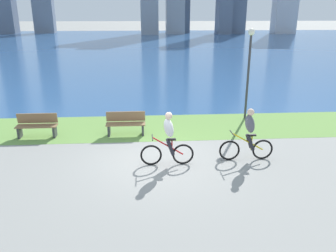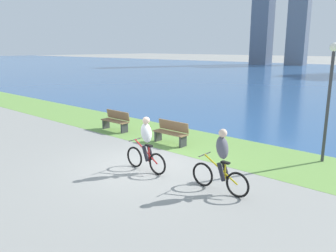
{
  "view_description": "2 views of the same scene",
  "coord_description": "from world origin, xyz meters",
  "px_view_note": "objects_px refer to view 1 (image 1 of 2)",
  "views": [
    {
      "loc": [
        -0.32,
        -9.89,
        4.58
      ],
      "look_at": [
        0.41,
        0.71,
        0.93
      ],
      "focal_mm": 36.09,
      "sensor_mm": 36.0,
      "label": 1
    },
    {
      "loc": [
        7.41,
        -7.26,
        3.73
      ],
      "look_at": [
        0.27,
        0.79,
        1.23
      ],
      "focal_mm": 36.3,
      "sensor_mm": 36.0,
      "label": 2
    }
  ],
  "objects_px": {
    "cyclist_trailing": "(248,135)",
    "bench_far_along_path": "(37,125)",
    "cyclist_lead": "(168,139)",
    "lamppost_tall": "(249,61)",
    "bench_near_path": "(126,123)"
  },
  "relations": [
    {
      "from": "bench_far_along_path",
      "to": "bench_near_path",
      "type": "bearing_deg",
      "value": 0.29
    },
    {
      "from": "cyclist_lead",
      "to": "cyclist_trailing",
      "type": "bearing_deg",
      "value": 4.47
    },
    {
      "from": "lamppost_tall",
      "to": "cyclist_lead",
      "type": "bearing_deg",
      "value": -129.52
    },
    {
      "from": "cyclist_trailing",
      "to": "lamppost_tall",
      "type": "bearing_deg",
      "value": 74.59
    },
    {
      "from": "cyclist_lead",
      "to": "cyclist_trailing",
      "type": "relative_size",
      "value": 0.98
    },
    {
      "from": "cyclist_lead",
      "to": "bench_far_along_path",
      "type": "distance_m",
      "value": 5.57
    },
    {
      "from": "bench_near_path",
      "to": "lamppost_tall",
      "type": "bearing_deg",
      "value": 18.43
    },
    {
      "from": "cyclist_trailing",
      "to": "bench_far_along_path",
      "type": "xyz_separation_m",
      "value": [
        -7.35,
        2.6,
        -0.39
      ]
    },
    {
      "from": "cyclist_trailing",
      "to": "bench_far_along_path",
      "type": "bearing_deg",
      "value": 160.49
    },
    {
      "from": "cyclist_trailing",
      "to": "bench_near_path",
      "type": "distance_m",
      "value": 4.8
    },
    {
      "from": "bench_near_path",
      "to": "bench_far_along_path",
      "type": "bearing_deg",
      "value": -179.71
    },
    {
      "from": "bench_near_path",
      "to": "bench_far_along_path",
      "type": "xyz_separation_m",
      "value": [
        -3.35,
        -0.02,
        0.0
      ]
    },
    {
      "from": "bench_near_path",
      "to": "lamppost_tall",
      "type": "distance_m",
      "value": 5.87
    },
    {
      "from": "bench_far_along_path",
      "to": "cyclist_lead",
      "type": "bearing_deg",
      "value": -30.33
    },
    {
      "from": "cyclist_lead",
      "to": "bench_near_path",
      "type": "bearing_deg",
      "value": 117.14
    }
  ]
}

